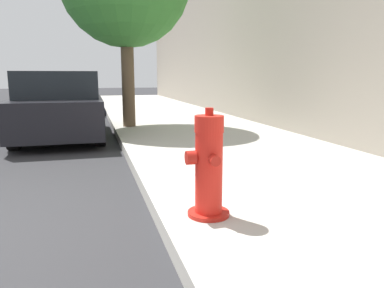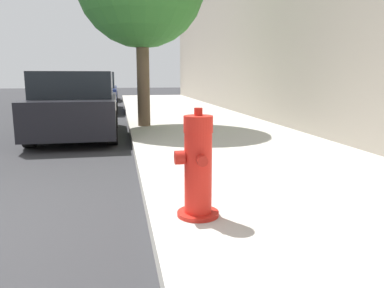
% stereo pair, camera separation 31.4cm
% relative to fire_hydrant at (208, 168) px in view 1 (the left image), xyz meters
% --- Properties ---
extents(sidewalk_slab, '(3.58, 40.00, 0.16)m').
position_rel_fire_hydrant_xyz_m(sidewalk_slab, '(1.38, 0.31, -0.50)').
color(sidewalk_slab, '#B7B2A8').
rests_on(sidewalk_slab, ground_plane).
extents(fire_hydrant, '(0.37, 0.36, 0.92)m').
position_rel_fire_hydrant_xyz_m(fire_hydrant, '(0.00, 0.00, 0.00)').
color(fire_hydrant, red).
rests_on(fire_hydrant, sidewalk_slab).
extents(parked_car_near, '(1.72, 3.84, 1.42)m').
position_rel_fire_hydrant_xyz_m(parked_car_near, '(-1.53, 5.59, 0.11)').
color(parked_car_near, black).
rests_on(parked_car_near, ground_plane).
extents(parked_car_mid, '(1.87, 4.35, 1.47)m').
position_rel_fire_hydrant_xyz_m(parked_car_mid, '(-1.61, 11.85, 0.14)').
color(parked_car_mid, navy).
rests_on(parked_car_mid, ground_plane).
extents(parked_car_far, '(1.89, 4.00, 1.38)m').
position_rel_fire_hydrant_xyz_m(parked_car_far, '(-1.67, 18.20, 0.09)').
color(parked_car_far, '#4C5156').
rests_on(parked_car_far, ground_plane).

